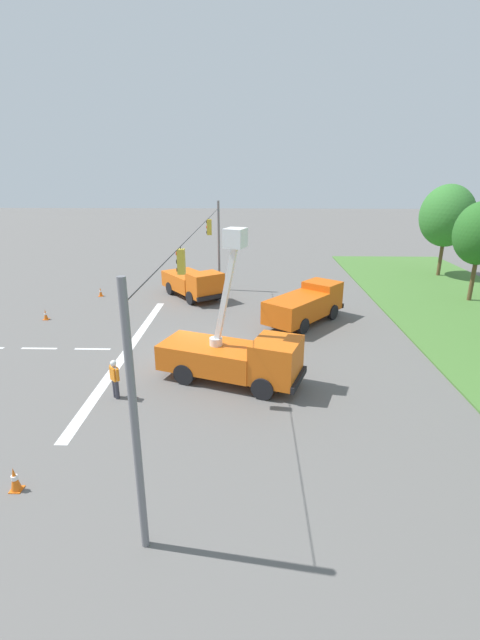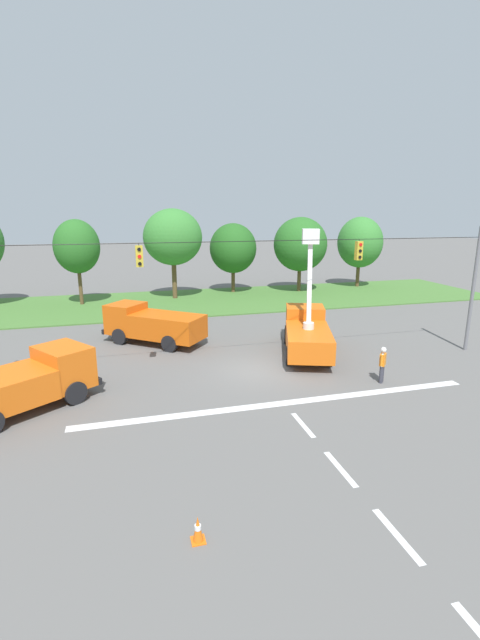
{
  "view_description": "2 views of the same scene",
  "coord_description": "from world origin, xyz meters",
  "views": [
    {
      "loc": [
        21.61,
        2.73,
        9.23
      ],
      "look_at": [
        1.69,
        2.15,
        2.37
      ],
      "focal_mm": 24.0,
      "sensor_mm": 36.0,
      "label": 1
    },
    {
      "loc": [
        -6.23,
        -19.9,
        7.95
      ],
      "look_at": [
        -0.66,
        0.78,
        2.54
      ],
      "focal_mm": 24.0,
      "sensor_mm": 36.0,
      "label": 2
    }
  ],
  "objects": [
    {
      "name": "ground_plane",
      "position": [
        0.0,
        0.0,
        0.0
      ],
      "size": [
        200.0,
        200.0,
        0.0
      ],
      "primitive_type": "plane",
      "color": "#605E5B"
    },
    {
      "name": "tree_centre",
      "position": [
        -1.86,
        19.9,
        5.72
      ],
      "size": [
        5.35,
        4.82,
        8.28
      ],
      "color": "brown",
      "rests_on": "ground"
    },
    {
      "name": "tree_east_end",
      "position": [
        18.08,
        21.28,
        4.81
      ],
      "size": [
        4.63,
        5.07,
        7.49
      ],
      "color": "brown",
      "rests_on": "ground"
    },
    {
      "name": "utility_truck_support_near",
      "position": [
        -10.57,
        -1.82,
        1.17
      ],
      "size": [
        6.32,
        5.56,
        2.26
      ],
      "color": "orange",
      "rests_on": "ground"
    },
    {
      "name": "tree_east",
      "position": [
        4.22,
        21.58,
        4.46
      ],
      "size": [
        4.61,
        4.97,
        6.91
      ],
      "color": "brown",
      "rests_on": "ground"
    },
    {
      "name": "tree_far_east",
      "position": [
        10.84,
        20.31,
        4.81
      ],
      "size": [
        5.28,
        5.53,
        7.49
      ],
      "color": "brown",
      "rests_on": "ground"
    },
    {
      "name": "road_worker",
      "position": [
        5.33,
        -3.1,
        1.0
      ],
      "size": [
        0.49,
        0.49,
        1.77
      ],
      "color": "#383842",
      "rests_on": "ground"
    },
    {
      "name": "signal_gantry",
      "position": [
        -0.01,
        -0.0,
        4.25
      ],
      "size": [
        26.2,
        0.33,
        7.2
      ],
      "color": "slate",
      "rests_on": "ground"
    },
    {
      "name": "utility_truck_bucket_lift",
      "position": [
        3.65,
        1.98,
        1.36
      ],
      "size": [
        4.47,
        7.06,
        7.07
      ],
      "color": "orange",
      "rests_on": "ground"
    },
    {
      "name": "lane_markings",
      "position": [
        0.0,
        -5.57,
        0.0
      ],
      "size": [
        17.6,
        15.25,
        0.01
      ],
      "color": "silver",
      "rests_on": "ground"
    },
    {
      "name": "traffic_cone_foreground_right",
      "position": [
        -4.91,
        -10.97,
        0.34
      ],
      "size": [
        0.36,
        0.36,
        0.7
      ],
      "color": "orange",
      "rests_on": "ground"
    },
    {
      "name": "tree_west",
      "position": [
        -10.1,
        19.23,
        5.09
      ],
      "size": [
        3.82,
        3.75,
        7.39
      ],
      "color": "brown",
      "rests_on": "ground"
    },
    {
      "name": "grass_verge",
      "position": [
        0.0,
        18.0,
        0.05
      ],
      "size": [
        56.0,
        12.0,
        0.1
      ],
      "primitive_type": "cube",
      "color": "#477533",
      "rests_on": "ground"
    },
    {
      "name": "utility_truck_support_far",
      "position": [
        -4.83,
        6.2,
        1.25
      ],
      "size": [
        6.36,
        5.76,
        2.36
      ],
      "color": "#D6560F",
      "rests_on": "ground"
    }
  ]
}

